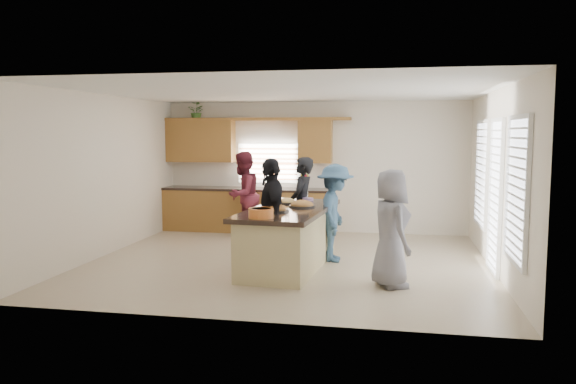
% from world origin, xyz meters
% --- Properties ---
extents(floor, '(6.50, 6.50, 0.00)m').
position_xyz_m(floor, '(0.00, 0.00, 0.00)').
color(floor, tan).
rests_on(floor, ground).
extents(room_shell, '(6.52, 6.02, 2.81)m').
position_xyz_m(room_shell, '(0.00, 0.00, 1.90)').
color(room_shell, silver).
rests_on(room_shell, ground).
extents(back_cabinetry, '(4.08, 0.66, 2.46)m').
position_xyz_m(back_cabinetry, '(-1.47, 2.73, 0.91)').
color(back_cabinetry, olive).
rests_on(back_cabinetry, ground).
extents(right_wall_glazing, '(0.06, 4.00, 2.25)m').
position_xyz_m(right_wall_glazing, '(3.22, -0.13, 1.34)').
color(right_wall_glazing, white).
rests_on(right_wall_glazing, ground).
extents(island, '(1.36, 2.78, 0.95)m').
position_xyz_m(island, '(0.08, -0.35, 0.45)').
color(island, tan).
rests_on(island, ground).
extents(platter_front, '(0.38, 0.38, 0.15)m').
position_xyz_m(platter_front, '(-0.04, -0.75, 0.98)').
color(platter_front, black).
rests_on(platter_front, island).
extents(platter_mid, '(0.41, 0.41, 0.17)m').
position_xyz_m(platter_mid, '(0.26, -0.17, 0.98)').
color(platter_mid, black).
rests_on(platter_mid, island).
extents(platter_back, '(0.32, 0.32, 0.13)m').
position_xyz_m(platter_back, '(-0.07, 0.22, 0.98)').
color(platter_back, black).
rests_on(platter_back, island).
extents(salad_bowl, '(0.35, 0.35, 0.14)m').
position_xyz_m(salad_bowl, '(-0.11, -1.44, 1.03)').
color(salad_bowl, orange).
rests_on(salad_bowl, island).
extents(clear_cup, '(0.07, 0.07, 0.10)m').
position_xyz_m(clear_cup, '(0.21, -1.16, 1.00)').
color(clear_cup, white).
rests_on(clear_cup, island).
extents(plate_stack, '(0.19, 0.19, 0.04)m').
position_xyz_m(plate_stack, '(0.22, 0.71, 0.97)').
color(plate_stack, '#B184C0').
rests_on(plate_stack, island).
extents(flower_vase, '(0.14, 0.14, 0.45)m').
position_xyz_m(flower_vase, '(0.14, 0.87, 1.19)').
color(flower_vase, silver).
rests_on(flower_vase, island).
extents(potted_plant, '(0.43, 0.39, 0.40)m').
position_xyz_m(potted_plant, '(-2.57, 2.82, 2.60)').
color(potted_plant, '#487930').
rests_on(potted_plant, back_cabinetry).
extents(woman_left_back, '(0.48, 0.67, 1.71)m').
position_xyz_m(woman_left_back, '(0.09, 0.84, 0.85)').
color(woman_left_back, black).
rests_on(woman_left_back, ground).
extents(woman_left_mid, '(0.90, 1.02, 1.76)m').
position_xyz_m(woman_left_mid, '(-1.31, 1.96, 0.88)').
color(woman_left_mid, maroon).
rests_on(woman_left_mid, ground).
extents(woman_left_front, '(0.78, 1.11, 1.76)m').
position_xyz_m(woman_left_front, '(-0.14, -0.66, 0.88)').
color(woman_left_front, black).
rests_on(woman_left_front, ground).
extents(woman_right_back, '(0.61, 1.05, 1.63)m').
position_xyz_m(woman_right_back, '(0.75, 0.22, 0.81)').
color(woman_right_back, '#32526E').
rests_on(woman_right_back, ground).
extents(woman_right_front, '(0.79, 0.94, 1.64)m').
position_xyz_m(woman_right_front, '(1.67, -1.21, 0.82)').
color(woman_right_front, slate).
rests_on(woman_right_front, ground).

